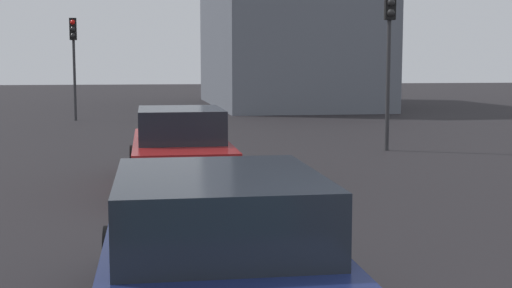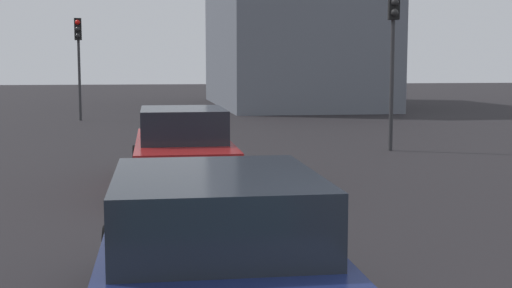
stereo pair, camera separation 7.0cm
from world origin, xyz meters
name	(u,v)px [view 2 (the right image)]	position (x,y,z in m)	size (l,w,h in m)	color
car_red_right_lead	(183,149)	(9.26, 1.53, 0.73)	(4.82, 2.02, 1.52)	maroon
car_navy_right_second	(215,255)	(1.81, 1.68, 0.71)	(4.73, 2.17, 1.44)	#141E4C
traffic_light_near_left	(393,33)	(13.92, -4.35, 3.16)	(0.33, 0.31, 4.42)	#2D2D30
traffic_light_near_right	(78,47)	(25.86, 4.88, 3.04)	(0.32, 0.28, 4.24)	#2D2D30
building_facade_left	(289,17)	(35.27, -6.00, 5.02)	(15.69, 8.11, 10.03)	slate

